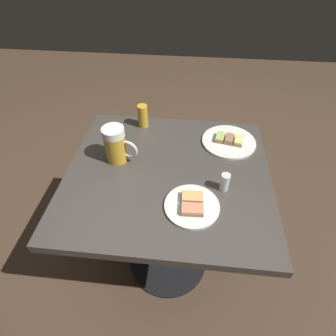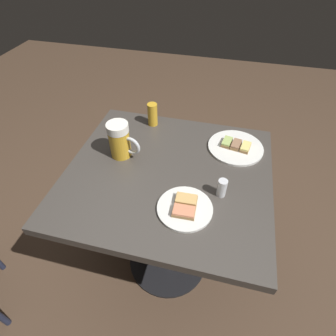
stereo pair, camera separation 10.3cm
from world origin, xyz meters
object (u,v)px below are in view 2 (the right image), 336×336
Objects in this scene: plate_near at (236,147)px; plate_far at (185,208)px; beer_mug at (120,140)px; beer_glass_small at (153,114)px; salt_shaker at (222,188)px.

plate_near and plate_far have the same top height.
plate_near is 1.54× the size of beer_mug.
beer_glass_small reaches higher than plate_near.
salt_shaker is (0.12, 0.42, -0.04)m from beer_mug.
plate_near is 3.29× the size of salt_shaker.
salt_shaker is (-0.10, 0.11, 0.03)m from plate_far.
plate_far is at bearing 28.42° from beer_glass_small.
salt_shaker is at bearing 74.34° from beer_mug.
beer_glass_small is at bearing -135.15° from salt_shaker.
beer_mug reaches higher than plate_far.
salt_shaker is at bearing -7.22° from plate_near.
plate_far is (0.37, -0.15, 0.00)m from plate_near.
beer_mug is (0.16, -0.46, 0.07)m from plate_near.
plate_near is 0.40m from plate_far.
plate_far is 1.26× the size of beer_mug.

